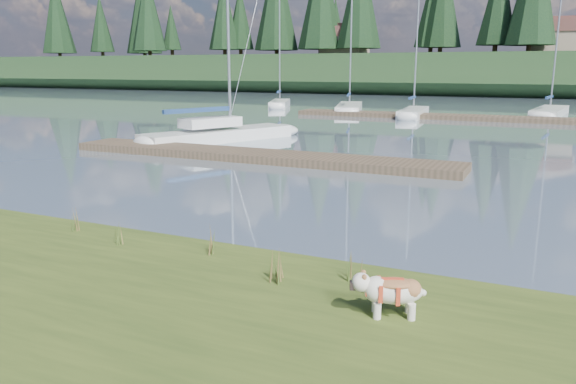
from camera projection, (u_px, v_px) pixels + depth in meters
The scene contains 22 objects.
ground at pixel (450, 119), 38.63m from camera, with size 200.00×200.00×0.00m, color slate.
ridge at pixel (505, 75), 76.08m from camera, with size 200.00×20.00×5.00m, color #1A3018.
bulldog at pixel (392, 290), 7.17m from camera, with size 0.96×0.61×0.57m.
sailboat_main at pixel (229, 132), 27.33m from camera, with size 5.03×8.89×12.80m.
dock_near at pixel (253, 155), 21.70m from camera, with size 16.00×2.00×0.30m, color #4C3D2C.
dock_far at pixel (481, 118), 37.77m from camera, with size 26.00×2.20×0.30m, color #4C3D2C.
sailboat_bg_0 at pixel (280, 103), 51.07m from camera, with size 3.91×7.22×10.53m.
sailboat_bg_1 at pixel (350, 107), 46.13m from camera, with size 4.26×9.23×13.43m.
sailboat_bg_2 at pixel (415, 111), 41.07m from camera, with size 2.01×7.34×10.97m.
sailboat_bg_3 at pixel (551, 111), 41.85m from camera, with size 2.75×9.12×13.09m.
weed_0 at pixel (118, 233), 10.14m from camera, with size 0.17×0.14×0.49m.
weed_1 at pixel (212, 242), 9.56m from camera, with size 0.17×0.14×0.54m.
weed_2 at pixel (276, 265), 8.31m from camera, with size 0.17×0.14×0.65m.
weed_3 at pixel (75, 219), 10.94m from camera, with size 0.17×0.14×0.56m.
weed_4 at pixel (275, 267), 8.52m from camera, with size 0.17×0.14×0.41m.
weed_5 at pixel (355, 267), 8.41m from camera, with size 0.17×0.14×0.51m.
mud_lip at pixel (171, 250), 10.69m from camera, with size 60.00×0.50×0.14m, color #33281C.
conifer_0 at pixel (148, 10), 91.38m from camera, with size 5.72×5.72×14.15m.
conifer_1 at pixel (240, 17), 88.99m from camera, with size 4.40×4.40×11.30m.
conifer_3 at pixel (433, 6), 77.34m from camera, with size 4.84×4.84×12.25m.
house_0 at pixel (345, 40), 81.51m from camera, with size 6.30×5.30×4.65m.
house_1 at pixel (557, 36), 70.78m from camera, with size 6.30×5.30×4.65m.
Camera 1 is at (6.35, -9.88, 3.48)m, focal length 35.00 mm.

